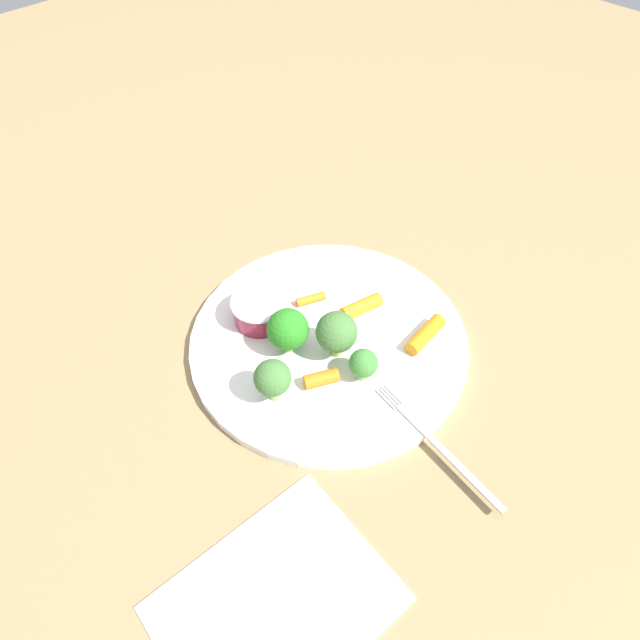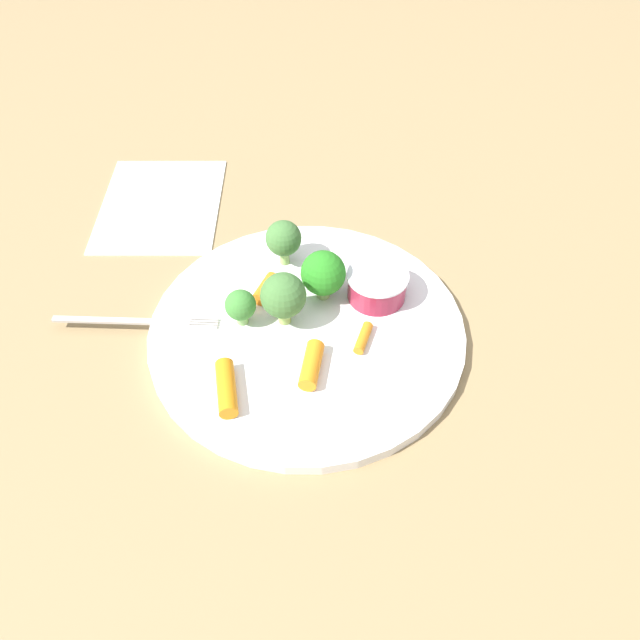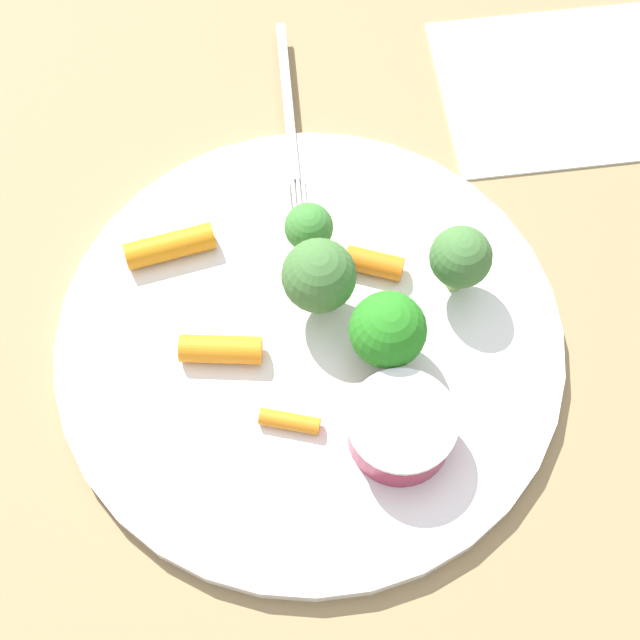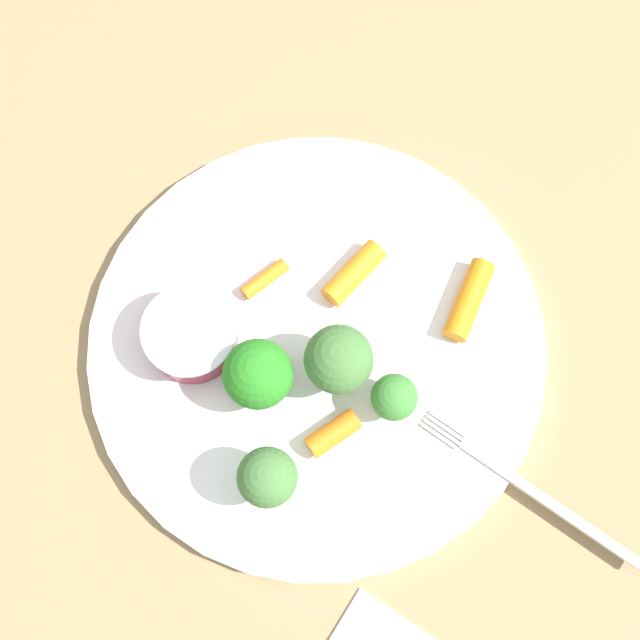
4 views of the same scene
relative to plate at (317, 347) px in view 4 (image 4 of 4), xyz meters
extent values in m
plane|color=#8E754E|center=(0.00, 0.00, -0.01)|extent=(2.40, 2.40, 0.00)
cylinder|color=white|center=(0.00, 0.00, 0.00)|extent=(0.31, 0.31, 0.01)
cylinder|color=maroon|center=(-0.04, 0.08, 0.02)|extent=(0.06, 0.06, 0.03)
cylinder|color=silver|center=(-0.04, 0.08, 0.04)|extent=(0.06, 0.06, 0.00)
cylinder|color=#99BD5B|center=(-0.01, -0.02, 0.02)|extent=(0.01, 0.01, 0.02)
sphere|color=#416F35|center=(-0.01, -0.02, 0.04)|extent=(0.05, 0.05, 0.05)
cylinder|color=#90BA64|center=(-0.10, -0.02, 0.02)|extent=(0.01, 0.01, 0.02)
sphere|color=#417136|center=(-0.10, -0.02, 0.04)|extent=(0.04, 0.04, 0.04)
cylinder|color=#84B261|center=(-0.04, 0.02, 0.01)|extent=(0.01, 0.01, 0.01)
sphere|color=#287F1F|center=(-0.04, 0.02, 0.04)|extent=(0.05, 0.05, 0.05)
cylinder|color=#83B666|center=(-0.01, -0.06, 0.01)|extent=(0.01, 0.01, 0.01)
sphere|color=#3C7D32|center=(-0.01, -0.06, 0.03)|extent=(0.03, 0.03, 0.03)
cylinder|color=orange|center=(0.05, 0.00, 0.01)|extent=(0.05, 0.03, 0.02)
cylinder|color=orange|center=(0.02, 0.05, 0.01)|extent=(0.04, 0.02, 0.01)
cylinder|color=orange|center=(-0.05, -0.04, 0.01)|extent=(0.04, 0.03, 0.02)
cylinder|color=orange|center=(0.07, -0.08, 0.01)|extent=(0.06, 0.02, 0.02)
cube|color=beige|center=(-0.02, -0.18, 0.01)|extent=(0.02, 0.14, 0.00)
cube|color=beige|center=(-0.02, -0.10, 0.01)|extent=(0.01, 0.03, 0.00)
cube|color=beige|center=(-0.02, -0.10, 0.01)|extent=(0.01, 0.03, 0.00)
cube|color=beige|center=(-0.01, -0.10, 0.01)|extent=(0.01, 0.03, 0.00)
cube|color=beige|center=(-0.01, -0.10, 0.01)|extent=(0.01, 0.03, 0.00)
camera|label=1|loc=(-0.29, -0.28, 0.50)|focal=31.34mm
camera|label=2|loc=(0.43, -0.03, 0.49)|focal=36.56mm
camera|label=3|loc=(0.05, 0.25, 0.54)|focal=53.55mm
camera|label=4|loc=(-0.14, -0.07, 0.60)|focal=50.20mm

